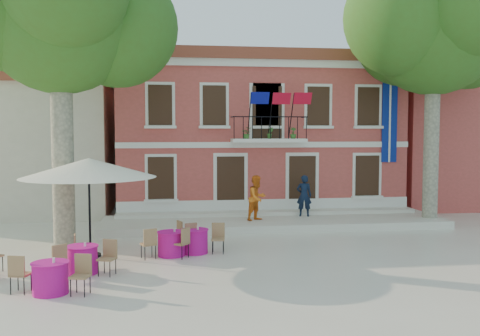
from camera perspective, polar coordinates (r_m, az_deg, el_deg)
name	(u,v)px	position (r m, az deg, el deg)	size (l,w,h in m)	color
ground	(240,251)	(17.61, 0.03, -8.84)	(90.00, 90.00, 0.00)	beige
main_building	(252,133)	(27.34, 1.32, 3.72)	(13.50, 9.59, 7.50)	#C74C47
neighbor_west	(23,145)	(28.91, -22.17, 2.32)	(9.40, 9.40, 6.40)	beige
neighbor_east	(460,143)	(32.44, 22.45, 2.47)	(9.40, 9.40, 6.40)	#C74C47
terrace	(274,222)	(22.17, 3.62, -5.79)	(14.00, 3.40, 0.30)	silver
plane_tree_west	(60,16)	(19.19, -18.69, 15.14)	(5.32, 5.32, 10.45)	#A59E84
plane_tree_east	(434,28)	(23.89, 20.00, 13.86)	(5.58, 5.58, 10.96)	#A59E84
patio_umbrella	(89,168)	(17.08, -15.83, -0.02)	(4.13, 4.13, 3.07)	black
pedestrian_navy	(304,196)	(22.75, 6.85, -2.95)	(0.64, 0.42, 1.75)	black
pedestrian_orange	(257,198)	(21.55, 1.83, -3.21)	(0.89, 0.69, 1.82)	orange
cafe_table_1	(50,277)	(13.84, -19.58, -10.86)	(1.96, 0.90, 0.95)	#C21281
cafe_table_2	(82,258)	(15.46, -16.51, -9.20)	(1.85, 1.74, 0.95)	#C21281
cafe_table_3	(171,243)	(16.99, -7.33, -7.90)	(1.94, 1.07, 0.95)	#C21281
cafe_table_4	(195,240)	(17.29, -4.86, -7.65)	(1.73, 1.86, 0.95)	#C21281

